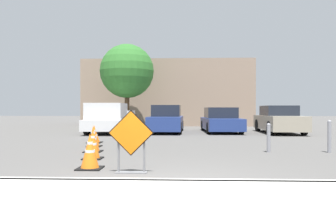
{
  "coord_description": "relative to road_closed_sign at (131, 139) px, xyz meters",
  "views": [
    {
      "loc": [
        0.2,
        -5.39,
        1.3
      ],
      "look_at": [
        -0.52,
        12.23,
        1.15
      ],
      "focal_mm": 35.0,
      "sensor_mm": 36.0,
      "label": 1
    }
  ],
  "objects": [
    {
      "name": "traffic_cone_nearest",
      "position": [
        -0.97,
        0.44,
        -0.32
      ],
      "size": [
        0.53,
        0.53,
        0.77
      ],
      "color": "black",
      "rests_on": "ground_plane"
    },
    {
      "name": "building_facade_backdrop",
      "position": [
        -0.06,
        20.84,
        1.91
      ],
      "size": [
        13.42,
        5.0,
        5.2
      ],
      "color": "gray",
      "rests_on": "ground_plane"
    },
    {
      "name": "parked_car_third",
      "position": [
        6.35,
        11.47,
        0.01
      ],
      "size": [
        1.93,
        4.54,
        1.5
      ],
      "rotation": [
        0.0,
        0.0,
        3.13
      ],
      "color": "#A39984",
      "rests_on": "ground_plane"
    },
    {
      "name": "traffic_cone_second",
      "position": [
        -1.3,
        1.86,
        -0.31
      ],
      "size": [
        0.49,
        0.49,
        0.78
      ],
      "color": "black",
      "rests_on": "ground_plane"
    },
    {
      "name": "curb_lip",
      "position": [
        0.82,
        -1.2,
        -0.62
      ],
      "size": [
        23.11,
        0.2,
        0.14
      ],
      "color": "beige",
      "rests_on": "ground_plane"
    },
    {
      "name": "ground_plane",
      "position": [
        0.82,
        8.8,
        -0.69
      ],
      "size": [
        96.0,
        96.0,
        0.0
      ],
      "primitive_type": "plane",
      "color": "#565451"
    },
    {
      "name": "traffic_cone_fourth",
      "position": [
        -2.0,
        4.64,
        -0.32
      ],
      "size": [
        0.47,
        0.47,
        0.76
      ],
      "color": "black",
      "rests_on": "ground_plane"
    },
    {
      "name": "pickup_truck",
      "position": [
        -2.89,
        11.21,
        0.04
      ],
      "size": [
        2.1,
        5.26,
        1.62
      ],
      "rotation": [
        0.0,
        0.0,
        3.14
      ],
      "color": "silver",
      "rests_on": "ground_plane"
    },
    {
      "name": "sidewalk_strip",
      "position": [
        0.82,
        -2.4,
        -0.62
      ],
      "size": [
        23.11,
        2.39,
        0.14
      ],
      "color": "beige",
      "rests_on": "ground_plane"
    },
    {
      "name": "street_tree_behind_lot",
      "position": [
        -2.68,
        15.62,
        3.2
      ],
      "size": [
        3.67,
        3.67,
        5.74
      ],
      "color": "#513823",
      "rests_on": "ground_plane"
    },
    {
      "name": "traffic_cone_third",
      "position": [
        -1.67,
        3.26,
        -0.3
      ],
      "size": [
        0.52,
        0.52,
        0.8
      ],
      "color": "black",
      "rests_on": "ground_plane"
    },
    {
      "name": "bollard_nearest",
      "position": [
        3.65,
        3.36,
        -0.22
      ],
      "size": [
        0.12,
        0.12,
        0.88
      ],
      "color": "gray",
      "rests_on": "ground_plane"
    },
    {
      "name": "parked_car_second",
      "position": [
        3.27,
        12.13,
        -0.05
      ],
      "size": [
        2.05,
        4.63,
        1.4
      ],
      "rotation": [
        0.0,
        0.0,
        3.18
      ],
      "color": "navy",
      "rests_on": "ground_plane"
    },
    {
      "name": "parked_car_nearest",
      "position": [
        0.19,
        11.84,
        0.01
      ],
      "size": [
        1.93,
        4.63,
        1.53
      ],
      "rotation": [
        0.0,
        0.0,
        3.11
      ],
      "color": "navy",
      "rests_on": "ground_plane"
    },
    {
      "name": "traffic_cone_fifth",
      "position": [
        -2.33,
        5.93,
        -0.4
      ],
      "size": [
        0.54,
        0.54,
        0.61
      ],
      "color": "black",
      "rests_on": "ground_plane"
    },
    {
      "name": "road_closed_sign",
      "position": [
        0.0,
        0.0,
        0.0
      ],
      "size": [
        0.93,
        0.2,
        1.29
      ],
      "color": "black",
      "rests_on": "ground_plane"
    },
    {
      "name": "bollard_second",
      "position": [
        5.44,
        3.36,
        -0.17
      ],
      "size": [
        0.12,
        0.12,
        0.98
      ],
      "color": "gray",
      "rests_on": "ground_plane"
    }
  ]
}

